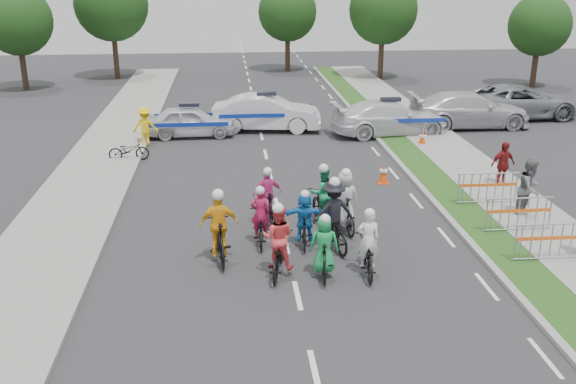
{
  "coord_description": "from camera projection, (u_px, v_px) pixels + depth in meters",
  "views": [
    {
      "loc": [
        -1.5,
        -13.32,
        7.33
      ],
      "look_at": [
        0.18,
        4.2,
        1.1
      ],
      "focal_mm": 40.0,
      "sensor_mm": 36.0,
      "label": 1
    }
  ],
  "objects": [
    {
      "name": "grass_strip",
      "position": [
        462.0,
        209.0,
        20.28
      ],
      "size": [
        1.2,
        60.0,
        0.11
      ],
      "primitive_type": "cube",
      "color": "#1F4416",
      "rests_on": "ground"
    },
    {
      "name": "rider_1",
      "position": [
        324.0,
        252.0,
        15.78
      ],
      "size": [
        0.75,
        1.66,
        1.7
      ],
      "rotation": [
        0.0,
        0.0,
        3.05
      ],
      "color": "black",
      "rests_on": "ground"
    },
    {
      "name": "tree_3",
      "position": [
        111.0,
        4.0,
        42.67
      ],
      "size": [
        4.9,
        4.9,
        7.35
      ],
      "color": "#382619",
      "rests_on": "ground"
    },
    {
      "name": "tree_2",
      "position": [
        540.0,
        25.0,
        39.82
      ],
      "size": [
        3.85,
        3.85,
        5.77
      ],
      "color": "#382619",
      "rests_on": "ground"
    },
    {
      "name": "marshal_hiviz",
      "position": [
        145.0,
        126.0,
        27.44
      ],
      "size": [
        1.08,
        0.63,
        1.66
      ],
      "primitive_type": "imported",
      "rotation": [
        0.0,
        0.0,
        3.13
      ],
      "color": "yellow",
      "rests_on": "ground"
    },
    {
      "name": "rider_0",
      "position": [
        367.0,
        252.0,
        15.98
      ],
      "size": [
        0.75,
        1.79,
        1.79
      ],
      "rotation": [
        0.0,
        0.0,
        3.06
      ],
      "color": "black",
      "rests_on": "ground"
    },
    {
      "name": "rider_6",
      "position": [
        260.0,
        224.0,
        17.75
      ],
      "size": [
        0.65,
        1.7,
        1.71
      ],
      "rotation": [
        0.0,
        0.0,
        3.1
      ],
      "color": "black",
      "rests_on": "ground"
    },
    {
      "name": "barrier_0",
      "position": [
        551.0,
        244.0,
        16.53
      ],
      "size": [
        2.01,
        0.53,
        1.12
      ],
      "primitive_type": null,
      "rotation": [
        0.0,
        0.0,
        -0.01
      ],
      "color": "#A5A8AD",
      "rests_on": "ground"
    },
    {
      "name": "cone_0",
      "position": [
        383.0,
        174.0,
        22.79
      ],
      "size": [
        0.4,
        0.4,
        0.7
      ],
      "color": "#F24C0C",
      "rests_on": "ground"
    },
    {
      "name": "tree_4",
      "position": [
        288.0,
        12.0,
        45.86
      ],
      "size": [
        4.2,
        4.2,
        6.3
      ],
      "color": "#382619",
      "rests_on": "ground"
    },
    {
      "name": "police_car_0",
      "position": [
        190.0,
        121.0,
        28.93
      ],
      "size": [
        4.1,
        1.77,
        1.38
      ],
      "primitive_type": "imported",
      "rotation": [
        0.0,
        0.0,
        1.61
      ],
      "color": "silver",
      "rests_on": "ground"
    },
    {
      "name": "rider_9",
      "position": [
        268.0,
        201.0,
        19.19
      ],
      "size": [
        0.93,
        1.72,
        1.75
      ],
      "rotation": [
        0.0,
        0.0,
        3.32
      ],
      "color": "black",
      "rests_on": "ground"
    },
    {
      "name": "parked_bike",
      "position": [
        129.0,
        150.0,
        25.42
      ],
      "size": [
        1.61,
        0.67,
        0.83
      ],
      "primitive_type": "imported",
      "rotation": [
        0.0,
        0.0,
        1.65
      ],
      "color": "black",
      "rests_on": "ground"
    },
    {
      "name": "cone_1",
      "position": [
        422.0,
        139.0,
        27.42
      ],
      "size": [
        0.4,
        0.4,
        0.7
      ],
      "color": "#F24C0C",
      "rests_on": "ground"
    },
    {
      "name": "ground",
      "position": [
        297.0,
        295.0,
        15.08
      ],
      "size": [
        90.0,
        90.0,
        0.0
      ],
      "primitive_type": "plane",
      "color": "#28282B",
      "rests_on": "ground"
    },
    {
      "name": "barrier_1",
      "position": [
        518.0,
        216.0,
        18.36
      ],
      "size": [
        2.0,
        0.51,
        1.12
      ],
      "primitive_type": null,
      "rotation": [
        0.0,
        0.0,
        0.01
      ],
      "color": "#A5A8AD",
      "rests_on": "ground"
    },
    {
      "name": "rider_3",
      "position": [
        220.0,
        234.0,
        16.6
      ],
      "size": [
        1.06,
        1.97,
        2.03
      ],
      "rotation": [
        0.0,
        0.0,
        3.25
      ],
      "color": "black",
      "rests_on": "ground"
    },
    {
      "name": "rider_4",
      "position": [
        333.0,
        220.0,
        17.43
      ],
      "size": [
        1.25,
        2.11,
        2.05
      ],
      "rotation": [
        0.0,
        0.0,
        3.35
      ],
      "color": "black",
      "rests_on": "ground"
    },
    {
      "name": "curb_right",
      "position": [
        441.0,
        210.0,
        20.21
      ],
      "size": [
        0.2,
        60.0,
        0.12
      ],
      "primitive_type": "cube",
      "color": "gray",
      "rests_on": "ground"
    },
    {
      "name": "civilian_suv",
      "position": [
        519.0,
        101.0,
        32.44
      ],
      "size": [
        6.16,
        3.09,
        1.68
      ],
      "primitive_type": "imported",
      "rotation": [
        0.0,
        0.0,
        1.62
      ],
      "color": "gray",
      "rests_on": "ground"
    },
    {
      "name": "spectator_1",
      "position": [
        530.0,
        189.0,
        19.44
      ],
      "size": [
        1.16,
        1.13,
        1.88
      ],
      "primitive_type": "imported",
      "rotation": [
        0.0,
        0.0,
        0.67
      ],
      "color": "#5D5D62",
      "rests_on": "ground"
    },
    {
      "name": "rider_5",
      "position": [
        304.0,
        222.0,
        17.54
      ],
      "size": [
        1.35,
        1.61,
        1.65
      ],
      "rotation": [
        0.0,
        0.0,
        3.05
      ],
      "color": "black",
      "rests_on": "ground"
    },
    {
      "name": "tree_0",
      "position": [
        17.0,
        21.0,
        38.7
      ],
      "size": [
        4.2,
        4.2,
        6.3
      ],
      "color": "#382619",
      "rests_on": "ground"
    },
    {
      "name": "rider_7",
      "position": [
        344.0,
        206.0,
        18.56
      ],
      "size": [
        0.88,
        1.89,
        1.92
      ],
      "rotation": [
        0.0,
        0.0,
        3.3
      ],
      "color": "black",
      "rests_on": "ground"
    },
    {
      "name": "barrier_2",
      "position": [
        487.0,
        190.0,
        20.52
      ],
      "size": [
        2.01,
        0.53,
        1.12
      ],
      "primitive_type": null,
      "rotation": [
        0.0,
        0.0,
        -0.01
      ],
      "color": "#A5A8AD",
      "rests_on": "ground"
    },
    {
      "name": "rider_2",
      "position": [
        278.0,
        247.0,
        15.93
      ],
      "size": [
        1.02,
        1.98,
        1.93
      ],
      "rotation": [
        0.0,
        0.0,
        2.94
      ],
      "color": "black",
      "rests_on": "ground"
    },
    {
      "name": "tree_1",
      "position": [
        383.0,
        10.0,
        42.53
      ],
      "size": [
        4.55,
        4.55,
        6.82
      ],
      "color": "#382619",
      "rests_on": "ground"
    },
    {
      "name": "police_car_2",
      "position": [
        390.0,
        118.0,
        29.22
      ],
      "size": [
        5.52,
        2.73,
        1.54
      ],
      "primitive_type": "imported",
      "rotation": [
        0.0,
        0.0,
        1.68
      ],
      "color": "silver",
      "rests_on": "ground"
    },
    {
      "name": "sidewalk_left",
      "position": [
        63.0,
        223.0,
        19.17
      ],
      "size": [
        3.0,
        60.0,
        0.13
      ],
      "primitive_type": "cube",
      "color": "gray",
      "rests_on": "ground"
    },
    {
      "name": "sidewalk_right",
      "position": [
        517.0,
        207.0,
        20.43
      ],
      "size": [
        2.4,
        60.0,
        0.13
      ],
      "primitive_type": "cube",
      "color": "gray",
      "rests_on": "ground"
    },
    {
      "name": "spectator_2",
      "position": [
        503.0,
        164.0,
        22.25
      ],
      "size": [
        1.02,
        0.61,
        1.62
      ],
      "primitive_type": "imported",
      "rotation": [
        0.0,
        0.0,
        0.24
      ],
      "color": "maroon",
      "rests_on": "ground"
    },
    {
      "name": "rider_8",
      "position": [
        323.0,
        201.0,
        19.06
      ],
      "size": [
        0.98,
        1.95,
        1.9
      ],
      "rotation": [
        0.0,
        0.0,
        3.32
      ],
      "color": "black",
      "rests_on": "ground"
    },
    {
      "name": "civilian_sedan",
      "position": [
        469.0,
        110.0,
        30.55
      ],
      "size": [
        5.81,
        2.42,
        1.68
      ],
      "primitive_type": "imported",
      "rotation": [
        0.0,
        0.0,
        1.58
      ],
      "color": "silver",
      "rests_on": "ground"
    },
    {
      "name": "police_car_1",
      "position": [
        267.0,
        113.0,
        29.94
      ],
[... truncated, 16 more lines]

